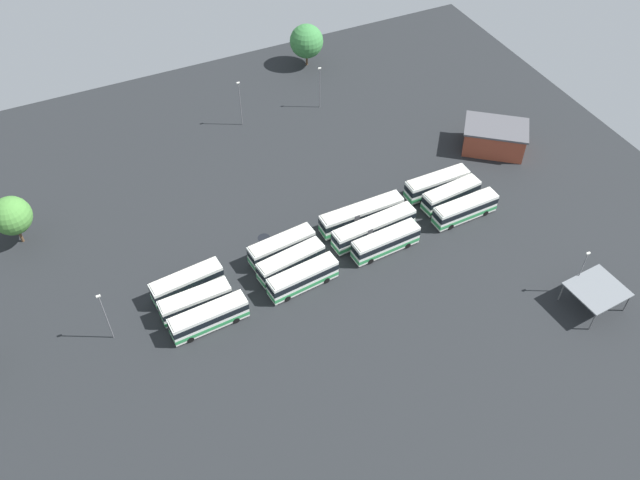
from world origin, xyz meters
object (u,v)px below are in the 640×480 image
(bus_row0_slot0, at_px, (209,317))
(bus_row1_slot2, at_px, (282,247))
(bus_row2_slot0, at_px, (386,242))
(bus_row3_slot1, at_px, (451,195))
(bus_row0_slot1, at_px, (196,302))
(bus_row2_slot2, at_px, (361,215))
(bus_row3_slot2, at_px, (437,184))
(tree_north_edge, at_px, (307,41))
(lamp_post_by_building, at_px, (581,271))
(tree_northwest, at_px, (12,216))
(maintenance_shelter, at_px, (598,290))
(lamp_post_far_corner, at_px, (240,102))
(bus_row1_slot0, at_px, (303,278))
(lamp_post_near_entrance, at_px, (320,86))
(bus_row1_slot1, at_px, (291,262))
(bus_row3_slot0, at_px, (465,209))
(lamp_post_mid_lot, at_px, (105,315))
(bus_row2_slot1, at_px, (374,228))
(bus_row0_slot2, at_px, (187,283))
(depot_building, at_px, (494,137))

(bus_row0_slot0, distance_m, bus_row1_slot2, 16.28)
(bus_row2_slot0, xyz_separation_m, bus_row3_slot1, (14.77, 4.75, -0.00))
(bus_row0_slot1, xyz_separation_m, bus_row2_slot2, (29.05, 5.76, 0.00))
(bus_row3_slot2, bearing_deg, tree_north_edge, 93.87)
(bus_row3_slot2, xyz_separation_m, lamp_post_by_building, (6.45, -26.79, 2.66))
(bus_row1_slot2, xyz_separation_m, tree_northwest, (-35.32, 19.92, 3.58))
(bus_row0_slot1, bearing_deg, bus_row2_slot0, -2.11)
(bus_row2_slot2, relative_size, bus_row3_slot2, 1.26)
(bus_row3_slot1, relative_size, tree_northwest, 1.22)
(maintenance_shelter, relative_size, lamp_post_by_building, 0.93)
(bus_row0_slot1, xyz_separation_m, lamp_post_far_corner, (21.20, 38.56, 3.09))
(maintenance_shelter, height_order, tree_north_edge, tree_north_edge)
(bus_row3_slot2, distance_m, tree_northwest, 66.61)
(bus_row1_slot0, relative_size, lamp_post_near_entrance, 1.26)
(bus_row2_slot0, bearing_deg, bus_row0_slot1, 177.89)
(bus_row1_slot1, relative_size, bus_row3_slot0, 0.97)
(lamp_post_by_building, bearing_deg, bus_row1_slot0, 153.32)
(lamp_post_near_entrance, bearing_deg, lamp_post_mid_lot, -142.56)
(bus_row0_slot1, relative_size, bus_row1_slot1, 0.95)
(bus_row3_slot2, bearing_deg, bus_row1_slot1, -168.69)
(bus_row3_slot2, xyz_separation_m, tree_north_edge, (-3.07, 45.42, 3.54))
(bus_row1_slot2, height_order, maintenance_shelter, maintenance_shelter)
(bus_row0_slot1, relative_size, tree_north_edge, 1.15)
(lamp_post_far_corner, distance_m, lamp_post_mid_lot, 50.46)
(tree_north_edge, bearing_deg, bus_row2_slot2, -104.05)
(bus_row0_slot1, xyz_separation_m, bus_row3_slot1, (44.40, 3.66, 0.00))
(bus_row1_slot2, relative_size, bus_row3_slot1, 1.03)
(bus_row2_slot1, xyz_separation_m, lamp_post_by_building, (20.85, -22.12, 2.65))
(bus_row0_slot0, xyz_separation_m, bus_row0_slot2, (-0.86, 7.24, -0.00))
(bus_row0_slot0, distance_m, bus_row2_slot0, 28.92)
(bus_row2_slot2, xyz_separation_m, lamp_post_near_entrance, (7.64, 31.76, 2.82))
(bus_row0_slot1, xyz_separation_m, tree_north_edge, (40.72, 52.40, 3.54))
(bus_row3_slot0, relative_size, tree_northwest, 1.30)
(bus_row0_slot1, bearing_deg, tree_north_edge, 52.14)
(lamp_post_mid_lot, xyz_separation_m, tree_northwest, (-8.54, 24.17, 0.58))
(bus_row0_slot0, relative_size, lamp_post_mid_lot, 1.24)
(bus_row2_slot1, relative_size, lamp_post_by_building, 1.70)
(bus_row0_slot2, distance_m, depot_building, 59.99)
(lamp_post_far_corner, height_order, tree_north_edge, lamp_post_far_corner)
(bus_row1_slot0, distance_m, lamp_post_by_building, 39.13)
(bus_row2_slot1, xyz_separation_m, bus_row2_slot2, (-0.35, 3.45, 0.00))
(bus_row3_slot0, height_order, lamp_post_near_entrance, lamp_post_near_entrance)
(bus_row0_slot1, distance_m, bus_row0_slot2, 3.85)
(lamp_post_far_corner, bearing_deg, bus_row0_slot2, -121.47)
(bus_row2_slot1, relative_size, bus_row2_slot2, 1.01)
(bus_row1_slot0, xyz_separation_m, bus_row3_slot1, (29.05, 5.94, -0.00))
(bus_row2_slot2, bearing_deg, bus_row2_slot0, -85.11)
(bus_row1_slot1, xyz_separation_m, bus_row2_slot2, (14.04, 4.53, 0.00))
(lamp_post_near_entrance, bearing_deg, bus_row0_slot1, -134.36)
(bus_row3_slot1, xyz_separation_m, depot_building, (14.87, 9.09, 0.56))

